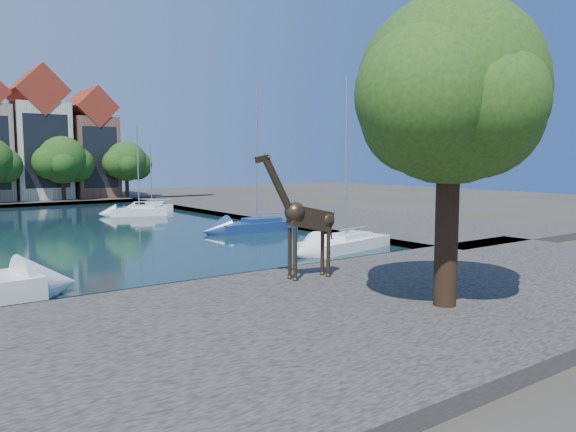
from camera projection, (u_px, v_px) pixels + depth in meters
name	position (u px, v px, depth m)	size (l,w,h in m)	color
ground	(142.00, 299.00, 22.55)	(160.00, 160.00, 0.00)	#38332B
water_basin	(20.00, 234.00, 41.82)	(38.00, 50.00, 0.08)	black
near_quay	(230.00, 337.00, 16.90)	(50.00, 14.00, 0.50)	#504B46
right_quay	(290.00, 212.00, 56.47)	(14.00, 52.00, 0.50)	#504B46
plane_tree	(453.00, 98.00, 18.99)	(8.32, 6.40, 10.62)	#332114
townhouse_east_mid	(38.00, 139.00, 71.68)	(6.43, 9.18, 16.65)	beige
townhouse_east_end	(90.00, 147.00, 75.60)	(5.44, 9.18, 14.43)	brown
far_tree_east	(63.00, 162.00, 68.50)	(7.54, 5.80, 7.84)	#332114
far_tree_far_east	(127.00, 163.00, 73.21)	(6.76, 5.20, 7.36)	#332114
giraffe_statue	(305.00, 218.00, 23.79)	(3.70, 0.80, 5.28)	#36281B
sailboat_right_a	(345.00, 241.00, 34.21)	(6.83, 3.51, 10.41)	white
sailboat_right_b	(257.00, 224.00, 43.00)	(6.49, 2.47, 10.75)	navy
sailboat_right_c	(139.00, 210.00, 54.43)	(5.56, 3.68, 8.68)	white
sailboat_right_d	(152.00, 206.00, 59.52)	(4.54, 2.73, 6.98)	silver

